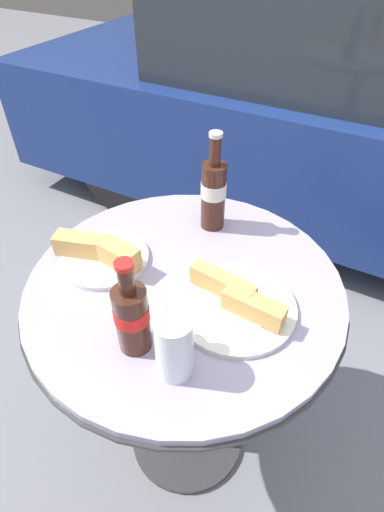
{
  "coord_description": "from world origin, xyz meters",
  "views": [
    {
      "loc": [
        0.32,
        -0.55,
        1.43
      ],
      "look_at": [
        0.0,
        0.04,
        0.83
      ],
      "focal_mm": 28.0,
      "sensor_mm": 36.0,
      "label": 1
    }
  ],
  "objects_px": {
    "drinking_glass": "(174,348)",
    "lunch_plate_near": "(236,302)",
    "bistro_table": "(185,328)",
    "cola_bottle_left": "(213,192)",
    "lunch_plate_far": "(102,254)",
    "cola_bottle_right": "(130,315)"
  },
  "relations": [
    {
      "from": "bistro_table",
      "to": "lunch_plate_far",
      "type": "distance_m",
      "value": 0.28
    },
    {
      "from": "bistro_table",
      "to": "cola_bottle_left",
      "type": "xyz_separation_m",
      "value": [
        -0.04,
        0.22,
        0.27
      ]
    },
    {
      "from": "cola_bottle_right",
      "to": "drinking_glass",
      "type": "distance_m",
      "value": 0.1
    },
    {
      "from": "drinking_glass",
      "to": "lunch_plate_near",
      "type": "relative_size",
      "value": 0.53
    },
    {
      "from": "cola_bottle_left",
      "to": "lunch_plate_near",
      "type": "xyz_separation_m",
      "value": [
        0.17,
        -0.24,
        -0.08
      ]
    },
    {
      "from": "bistro_table",
      "to": "cola_bottle_left",
      "type": "height_order",
      "value": "cola_bottle_left"
    },
    {
      "from": "cola_bottle_left",
      "to": "drinking_glass",
      "type": "distance_m",
      "value": 0.45
    },
    {
      "from": "cola_bottle_right",
      "to": "lunch_plate_far",
      "type": "distance_m",
      "value": 0.26
    },
    {
      "from": "drinking_glass",
      "to": "cola_bottle_right",
      "type": "bearing_deg",
      "value": 173.51
    },
    {
      "from": "lunch_plate_near",
      "to": "lunch_plate_far",
      "type": "bearing_deg",
      "value": -177.3
    },
    {
      "from": "lunch_plate_far",
      "to": "cola_bottle_left",
      "type": "bearing_deg",
      "value": 56.9
    },
    {
      "from": "cola_bottle_right",
      "to": "lunch_plate_near",
      "type": "height_order",
      "value": "cola_bottle_right"
    },
    {
      "from": "cola_bottle_left",
      "to": "cola_bottle_right",
      "type": "bearing_deg",
      "value": -85.21
    },
    {
      "from": "cola_bottle_right",
      "to": "lunch_plate_far",
      "type": "relative_size",
      "value": 0.97
    },
    {
      "from": "lunch_plate_near",
      "to": "lunch_plate_far",
      "type": "height_order",
      "value": "lunch_plate_far"
    },
    {
      "from": "bistro_table",
      "to": "cola_bottle_right",
      "type": "xyz_separation_m",
      "value": [
        -0.0,
        -0.19,
        0.25
      ]
    },
    {
      "from": "lunch_plate_near",
      "to": "lunch_plate_far",
      "type": "xyz_separation_m",
      "value": [
        -0.34,
        -0.02,
        0.01
      ]
    },
    {
      "from": "bistro_table",
      "to": "lunch_plate_near",
      "type": "xyz_separation_m",
      "value": [
        0.13,
        -0.02,
        0.19
      ]
    },
    {
      "from": "lunch_plate_far",
      "to": "drinking_glass",
      "type": "bearing_deg",
      "value": -29.88
    },
    {
      "from": "bistro_table",
      "to": "drinking_glass",
      "type": "bearing_deg",
      "value": -65.12
    },
    {
      "from": "drinking_glass",
      "to": "lunch_plate_near",
      "type": "distance_m",
      "value": 0.2
    },
    {
      "from": "cola_bottle_right",
      "to": "lunch_plate_near",
      "type": "bearing_deg",
      "value": 52.13
    }
  ]
}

